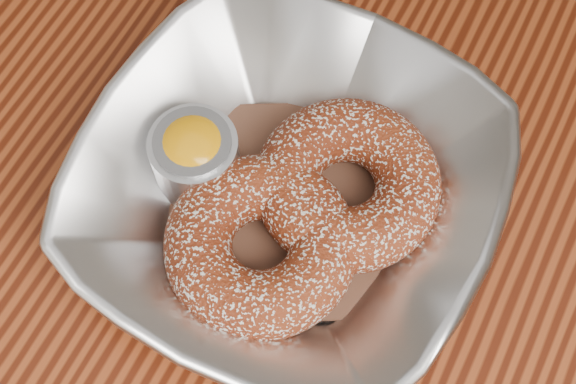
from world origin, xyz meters
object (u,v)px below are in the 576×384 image
at_px(table, 216,123).
at_px(donut_front, 261,245).
at_px(ramekin, 195,156).
at_px(donut_back, 347,184).
at_px(serving_bowl, 288,192).

xyz_separation_m(table, donut_front, (0.11, -0.12, 0.13)).
bearing_deg(ramekin, table, 118.48).
bearing_deg(donut_front, donut_back, 64.39).
bearing_deg(serving_bowl, table, 143.02).
xyz_separation_m(table, serving_bowl, (0.11, -0.08, 0.13)).
xyz_separation_m(donut_back, ramekin, (-0.09, -0.03, 0.00)).
relative_size(table, serving_bowl, 4.95).
xyz_separation_m(serving_bowl, donut_front, (0.00, -0.04, -0.00)).
distance_m(table, ramekin, 0.16).
bearing_deg(donut_back, donut_front, -115.61).
relative_size(table, donut_front, 10.75).
xyz_separation_m(donut_front, ramekin, (-0.06, 0.03, 0.00)).
distance_m(table, donut_front, 0.20).
relative_size(serving_bowl, donut_front, 2.17).
bearing_deg(table, donut_front, -47.35).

